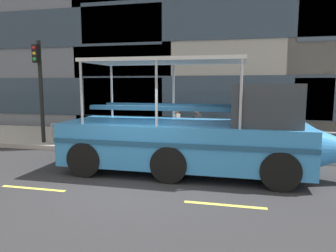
# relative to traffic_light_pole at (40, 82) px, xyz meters

# --- Properties ---
(ground_plane) EXTENTS (120.00, 120.00, 0.00)m
(ground_plane) POSITION_rel_traffic_light_pole_xyz_m (5.42, -3.61, -2.72)
(ground_plane) COLOR #2B2B2D
(sidewalk) EXTENTS (32.00, 4.80, 0.18)m
(sidewalk) POSITION_rel_traffic_light_pole_xyz_m (5.42, 1.99, -2.63)
(sidewalk) COLOR #A8A59E
(sidewalk) RESTS_ON ground_plane
(curb_edge) EXTENTS (32.00, 0.18, 0.18)m
(curb_edge) POSITION_rel_traffic_light_pole_xyz_m (5.42, -0.50, -2.63)
(curb_edge) COLOR #B2ADA3
(curb_edge) RESTS_ON ground_plane
(lane_centreline) EXTENTS (25.80, 0.12, 0.01)m
(lane_centreline) POSITION_rel_traffic_light_pole_xyz_m (5.42, -4.76, -2.72)
(lane_centreline) COLOR #DBD64C
(lane_centreline) RESTS_ON ground_plane
(curb_guardrail) EXTENTS (11.96, 0.09, 0.86)m
(curb_guardrail) POSITION_rel_traffic_light_pole_xyz_m (6.50, -0.16, -1.97)
(curb_guardrail) COLOR gray
(curb_guardrail) RESTS_ON sidewalk
(traffic_light_pole) EXTENTS (0.24, 0.46, 4.20)m
(traffic_light_pole) POSITION_rel_traffic_light_pole_xyz_m (0.00, 0.00, 0.00)
(traffic_light_pole) COLOR black
(traffic_light_pole) RESTS_ON sidewalk
(duck_tour_boat) EXTENTS (8.81, 2.48, 3.34)m
(duck_tour_boat) POSITION_rel_traffic_light_pole_xyz_m (6.98, -2.40, -1.60)
(duck_tour_boat) COLOR #388CD1
(duck_tour_boat) RESTS_ON ground_plane
(pedestrian_near_bow) EXTENTS (0.32, 0.44, 1.71)m
(pedestrian_near_bow) POSITION_rel_traffic_light_pole_xyz_m (10.23, 0.65, -1.51)
(pedestrian_near_bow) COLOR #1E2338
(pedestrian_near_bow) RESTS_ON sidewalk
(pedestrian_mid_left) EXTENTS (0.37, 0.29, 1.50)m
(pedestrian_mid_left) POSITION_rel_traffic_light_pole_xyz_m (6.42, 0.66, -1.64)
(pedestrian_mid_left) COLOR black
(pedestrian_mid_left) RESTS_ON sidewalk
(pedestrian_mid_right) EXTENTS (0.25, 0.41, 1.50)m
(pedestrian_mid_right) POSITION_rel_traffic_light_pole_xyz_m (5.64, 0.59, -1.64)
(pedestrian_mid_right) COLOR black
(pedestrian_mid_right) RESTS_ON sidewalk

